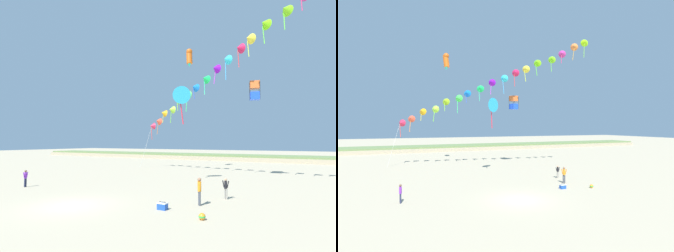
# 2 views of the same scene
# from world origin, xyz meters

# --- Properties ---
(ground_plane) EXTENTS (240.00, 240.00, 0.00)m
(ground_plane) POSITION_xyz_m (0.00, 0.00, 0.00)
(ground_plane) COLOR tan
(dune_ridge) EXTENTS (120.00, 9.57, 1.21)m
(dune_ridge) POSITION_xyz_m (0.00, 47.81, 0.60)
(dune_ridge) COLOR tan
(dune_ridge) RESTS_ON ground
(person_near_left) EXTENTS (0.21, 0.54, 1.52)m
(person_near_left) POSITION_xyz_m (-9.24, 2.76, 0.88)
(person_near_left) COLOR #282D4C
(person_near_left) RESTS_ON ground
(person_near_right) EXTENTS (0.44, 0.54, 1.76)m
(person_near_right) POSITION_xyz_m (7.07, 4.03, 1.02)
(person_near_right) COLOR #474C56
(person_near_right) RESTS_ON ground
(person_mid_center) EXTENTS (0.52, 0.20, 1.49)m
(person_mid_center) POSITION_xyz_m (7.99, 6.65, 0.86)
(person_mid_center) COLOR gray
(person_mid_center) RESTS_ON ground
(kite_banner_string) EXTENTS (27.84, 13.01, 19.13)m
(kite_banner_string) POSITION_xyz_m (3.47, 17.66, 12.60)
(kite_banner_string) COLOR #CC2548
(large_kite_low_lead) EXTENTS (1.92, 1.39, 3.92)m
(large_kite_low_lead) POSITION_xyz_m (1.69, 12.38, 8.84)
(large_kite_low_lead) COLOR #259FC9
(large_kite_mid_trail) EXTENTS (1.35, 1.35, 2.14)m
(large_kite_mid_trail) POSITION_xyz_m (7.74, 19.08, 9.94)
(large_kite_mid_trail) COLOR blue
(large_kite_high_solo) EXTENTS (1.40, 1.47, 2.75)m
(large_kite_high_solo) POSITION_xyz_m (-2.38, 23.27, 16.73)
(large_kite_high_solo) COLOR #D55916
(beach_cooler) EXTENTS (0.58, 0.41, 0.46)m
(beach_cooler) POSITION_xyz_m (5.53, 2.01, 0.21)
(beach_cooler) COLOR blue
(beach_cooler) RESTS_ON ground
(beach_ball) EXTENTS (0.36, 0.36, 0.36)m
(beach_ball) POSITION_xyz_m (8.38, 1.21, 0.18)
(beach_ball) COLOR orange
(beach_ball) RESTS_ON ground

